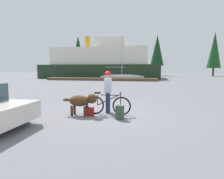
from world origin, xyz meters
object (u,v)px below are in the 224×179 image
object	(u,v)px
dog	(82,101)
sailboat_moored	(122,77)
backpack	(120,112)
bicycle	(108,105)
handbag_pannier	(90,112)
person_cyclist	(108,88)
ferry_boat	(102,64)

from	to	relation	value
dog	sailboat_moored	world-z (taller)	sailboat_moored
dog	backpack	xyz separation A→B (m)	(1.54, -0.26, -0.33)
bicycle	handbag_pannier	bearing A→B (deg)	-150.83
person_cyclist	ferry_boat	distance (m)	29.75
handbag_pannier	ferry_boat	xyz separation A→B (m)	(-6.94, 29.44, 2.67)
bicycle	dog	distance (m)	1.04
backpack	bicycle	bearing A→B (deg)	134.47
bicycle	sailboat_moored	bearing A→B (deg)	96.68
bicycle	person_cyclist	world-z (taller)	person_cyclist
person_cyclist	backpack	distance (m)	1.39
dog	handbag_pannier	size ratio (longest dim) A/B	4.23
ferry_boat	sailboat_moored	distance (m)	6.95
sailboat_moored	ferry_boat	bearing A→B (deg)	136.09
ferry_boat	bicycle	bearing A→B (deg)	-75.38
handbag_pannier	ferry_boat	size ratio (longest dim) A/B	0.01
bicycle	person_cyclist	distance (m)	0.75
dog	handbag_pannier	distance (m)	0.53
backpack	sailboat_moored	bearing A→B (deg)	97.80
bicycle	person_cyclist	size ratio (longest dim) A/B	1.05
backpack	handbag_pannier	xyz separation A→B (m)	(-1.22, 0.22, -0.09)
backpack	ferry_boat	world-z (taller)	ferry_boat
backpack	ferry_boat	distance (m)	30.87
sailboat_moored	backpack	bearing A→B (deg)	-82.20
person_cyclist	sailboat_moored	bearing A→B (deg)	96.60
dog	sailboat_moored	size ratio (longest dim) A/B	0.18
bicycle	ferry_boat	world-z (taller)	ferry_boat
sailboat_moored	dog	bearing A→B (deg)	-85.63
bicycle	ferry_boat	xyz separation A→B (m)	(-7.59, 29.08, 2.44)
backpack	ferry_boat	xyz separation A→B (m)	(-8.16, 29.66, 2.59)
bicycle	ferry_boat	distance (m)	30.15
dog	backpack	size ratio (longest dim) A/B	2.78
person_cyclist	backpack	world-z (taller)	person_cyclist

